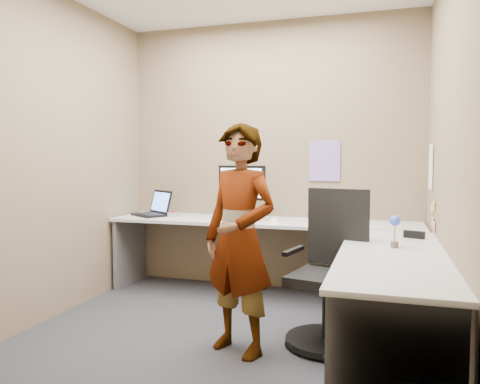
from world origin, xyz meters
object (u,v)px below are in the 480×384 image
(desk, at_px, (296,248))
(monitor, at_px, (242,185))
(person, at_px, (240,239))
(office_chair, at_px, (330,282))

(desk, xyz_separation_m, monitor, (-0.62, 0.52, 0.48))
(monitor, relative_size, person, 0.31)
(desk, xyz_separation_m, office_chair, (0.33, -0.44, -0.15))
(person, bearing_deg, desk, 95.09)
(office_chair, distance_m, person, 0.74)
(monitor, xyz_separation_m, office_chair, (0.95, -0.96, -0.62))
(desk, bearing_deg, person, -107.67)
(desk, bearing_deg, office_chair, -53.11)
(office_chair, bearing_deg, desk, 139.81)
(office_chair, xyz_separation_m, person, (-0.57, -0.33, 0.34))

